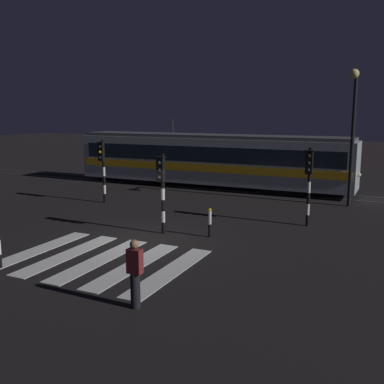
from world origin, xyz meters
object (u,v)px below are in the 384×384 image
(traffic_light_corner_far_left, at_px, (102,162))
(traffic_light_corner_far_right, at_px, (309,175))
(traffic_light_median_centre, at_px, (162,182))
(bollard_island_edge, at_px, (210,223))
(street_lamp_trackside_right, at_px, (353,121))
(pedestrian_waiting_at_kerb, at_px, (135,273))
(tram, at_px, (210,159))

(traffic_light_corner_far_left, distance_m, traffic_light_corner_far_right, 10.46)
(traffic_light_median_centre, height_order, traffic_light_corner_far_left, traffic_light_corner_far_left)
(bollard_island_edge, bearing_deg, traffic_light_corner_far_left, 153.97)
(traffic_light_median_centre, bearing_deg, traffic_light_corner_far_right, 36.44)
(street_lamp_trackside_right, bearing_deg, traffic_light_corner_far_left, -159.92)
(pedestrian_waiting_at_kerb, bearing_deg, tram, 106.97)
(traffic_light_corner_far_right, distance_m, tram, 10.29)
(traffic_light_corner_far_right, height_order, tram, tram)
(tram, distance_m, pedestrian_waiting_at_kerb, 17.73)
(traffic_light_corner_far_left, relative_size, traffic_light_corner_far_right, 1.00)
(traffic_light_corner_far_left, xyz_separation_m, traffic_light_corner_far_right, (10.45, -0.45, -0.00))
(tram, bearing_deg, street_lamp_trackside_right, -16.65)
(traffic_light_median_centre, bearing_deg, traffic_light_corner_far_left, 144.47)
(street_lamp_trackside_right, relative_size, pedestrian_waiting_at_kerb, 3.84)
(tram, height_order, bollard_island_edge, tram)
(traffic_light_corner_far_left, height_order, street_lamp_trackside_right, street_lamp_trackside_right)
(street_lamp_trackside_right, height_order, tram, street_lamp_trackside_right)
(street_lamp_trackside_right, bearing_deg, pedestrian_waiting_at_kerb, -102.73)
(tram, relative_size, bollard_island_edge, 15.62)
(traffic_light_corner_far_right, bearing_deg, traffic_light_corner_far_left, 177.51)
(traffic_light_corner_far_right, distance_m, street_lamp_trackside_right, 5.23)
(pedestrian_waiting_at_kerb, bearing_deg, street_lamp_trackside_right, 77.27)
(traffic_light_corner_far_right, height_order, bollard_island_edge, traffic_light_corner_far_right)
(traffic_light_corner_far_left, relative_size, bollard_island_edge, 2.92)
(traffic_light_corner_far_left, height_order, bollard_island_edge, traffic_light_corner_far_left)
(traffic_light_corner_far_right, height_order, pedestrian_waiting_at_kerb, traffic_light_corner_far_right)
(traffic_light_median_centre, relative_size, traffic_light_corner_far_right, 0.96)
(bollard_island_edge, bearing_deg, pedestrian_waiting_at_kerb, -82.91)
(traffic_light_corner_far_left, height_order, tram, tram)
(traffic_light_median_centre, height_order, bollard_island_edge, traffic_light_median_centre)
(traffic_light_median_centre, height_order, street_lamp_trackside_right, street_lamp_trackside_right)
(street_lamp_trackside_right, bearing_deg, traffic_light_corner_far_right, -103.02)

